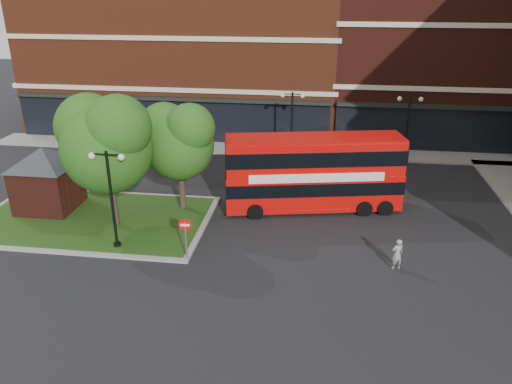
# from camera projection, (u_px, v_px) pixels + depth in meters

# --- Properties ---
(ground) EXTENTS (120.00, 120.00, 0.00)m
(ground) POSITION_uv_depth(u_px,v_px,m) (227.00, 258.00, 23.64)
(ground) COLOR black
(ground) RESTS_ON ground
(pavement_far) EXTENTS (44.00, 3.00, 0.12)m
(pavement_far) POSITION_uv_depth(u_px,v_px,m) (267.00, 150.00, 38.68)
(pavement_far) COLOR slate
(pavement_far) RESTS_ON ground
(terrace_far_left) EXTENTS (26.00, 12.00, 14.00)m
(terrace_far_left) POSITION_uv_depth(u_px,v_px,m) (187.00, 44.00, 43.82)
(terrace_far_left) COLOR maroon
(terrace_far_left) RESTS_ON ground
(terrace_far_right) EXTENTS (18.00, 12.00, 16.00)m
(terrace_far_right) POSITION_uv_depth(u_px,v_px,m) (448.00, 36.00, 40.70)
(terrace_far_right) COLOR #471911
(terrace_far_right) RESTS_ON ground
(traffic_island) EXTENTS (12.60, 7.60, 0.15)m
(traffic_island) POSITION_uv_depth(u_px,v_px,m) (94.00, 219.00, 27.35)
(traffic_island) COLOR gray
(traffic_island) RESTS_ON ground
(kiosk) EXTENTS (6.51, 6.51, 3.60)m
(kiosk) POSITION_uv_depth(u_px,v_px,m) (45.00, 172.00, 27.76)
(kiosk) COLOR #471911
(kiosk) RESTS_ON traffic_island
(tree_island_west) EXTENTS (5.40, 4.71, 7.21)m
(tree_island_west) POSITION_uv_depth(u_px,v_px,m) (105.00, 140.00, 24.95)
(tree_island_west) COLOR #2D2116
(tree_island_west) RESTS_ON ground
(tree_island_east) EXTENTS (4.46, 3.90, 6.29)m
(tree_island_east) POSITION_uv_depth(u_px,v_px,m) (178.00, 138.00, 27.06)
(tree_island_east) COLOR #2D2116
(tree_island_east) RESTS_ON ground
(lamp_island) EXTENTS (1.72, 0.36, 5.00)m
(lamp_island) POSITION_uv_depth(u_px,v_px,m) (111.00, 195.00, 23.41)
(lamp_island) COLOR black
(lamp_island) RESTS_ON ground
(lamp_far_left) EXTENTS (1.72, 0.36, 5.00)m
(lamp_far_left) POSITION_uv_depth(u_px,v_px,m) (292.00, 122.00, 35.53)
(lamp_far_left) COLOR black
(lamp_far_left) RESTS_ON ground
(lamp_far_right) EXTENTS (1.72, 0.36, 5.00)m
(lamp_far_right) POSITION_uv_depth(u_px,v_px,m) (407.00, 127.00, 34.54)
(lamp_far_right) COLOR black
(lamp_far_right) RESTS_ON ground
(bus) EXTENTS (10.09, 4.16, 3.76)m
(bus) POSITION_uv_depth(u_px,v_px,m) (314.00, 168.00, 27.84)
(bus) COLOR red
(bus) RESTS_ON ground
(woman) EXTENTS (0.64, 0.53, 1.50)m
(woman) POSITION_uv_depth(u_px,v_px,m) (397.00, 254.00, 22.48)
(woman) COLOR gray
(woman) RESTS_ON ground
(car_silver) EXTENTS (4.20, 1.74, 1.42)m
(car_silver) POSITION_uv_depth(u_px,v_px,m) (272.00, 145.00, 37.63)
(car_silver) COLOR #AFB2B7
(car_silver) RESTS_ON ground
(car_white) EXTENTS (4.83, 1.84, 1.57)m
(car_white) POSITION_uv_depth(u_px,v_px,m) (334.00, 145.00, 37.31)
(car_white) COLOR white
(car_white) RESTS_ON ground
(no_entry_sign) EXTENTS (0.60, 0.10, 2.18)m
(no_entry_sign) POSITION_uv_depth(u_px,v_px,m) (185.00, 231.00, 22.80)
(no_entry_sign) COLOR slate
(no_entry_sign) RESTS_ON ground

